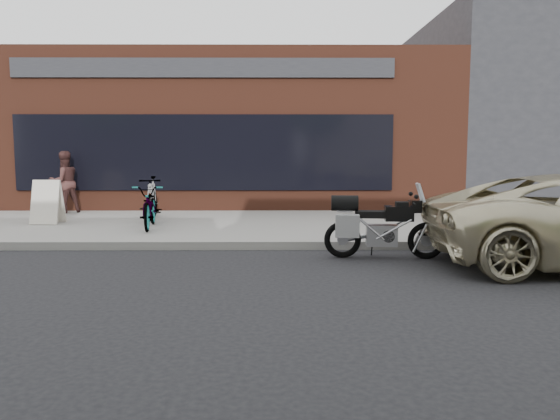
{
  "coord_description": "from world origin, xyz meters",
  "views": [
    {
      "loc": [
        -0.08,
        -5.56,
        1.79
      ],
      "look_at": [
        -0.03,
        2.84,
        0.85
      ],
      "focal_mm": 35.0,
      "sensor_mm": 36.0,
      "label": 1
    }
  ],
  "objects_px": {
    "bicycle_rear": "(152,198)",
    "cafe_patron_left": "(64,182)",
    "sandwich_sign": "(48,202)",
    "bicycle_front": "(150,206)",
    "motorcycle": "(377,226)"
  },
  "relations": [
    {
      "from": "bicycle_rear",
      "to": "cafe_patron_left",
      "type": "relative_size",
      "value": 1.05
    },
    {
      "from": "sandwich_sign",
      "to": "cafe_patron_left",
      "type": "bearing_deg",
      "value": 103.56
    },
    {
      "from": "bicycle_front",
      "to": "bicycle_rear",
      "type": "distance_m",
      "value": 1.46
    },
    {
      "from": "bicycle_front",
      "to": "cafe_patron_left",
      "type": "relative_size",
      "value": 1.08
    },
    {
      "from": "motorcycle",
      "to": "cafe_patron_left",
      "type": "height_order",
      "value": "cafe_patron_left"
    },
    {
      "from": "bicycle_rear",
      "to": "cafe_patron_left",
      "type": "distance_m",
      "value": 2.9
    },
    {
      "from": "bicycle_front",
      "to": "motorcycle",
      "type": "bearing_deg",
      "value": -37.33
    },
    {
      "from": "bicycle_front",
      "to": "sandwich_sign",
      "type": "bearing_deg",
      "value": 156.29
    },
    {
      "from": "sandwich_sign",
      "to": "bicycle_rear",
      "type": "bearing_deg",
      "value": 20.42
    },
    {
      "from": "motorcycle",
      "to": "bicycle_front",
      "type": "relative_size",
      "value": 1.15
    },
    {
      "from": "motorcycle",
      "to": "bicycle_front",
      "type": "distance_m",
      "value": 4.94
    },
    {
      "from": "motorcycle",
      "to": "cafe_patron_left",
      "type": "distance_m",
      "value": 8.85
    },
    {
      "from": "bicycle_front",
      "to": "cafe_patron_left",
      "type": "xyz_separation_m",
      "value": [
        -2.85,
        2.77,
        0.35
      ]
    },
    {
      "from": "bicycle_rear",
      "to": "cafe_patron_left",
      "type": "xyz_separation_m",
      "value": [
        -2.56,
        1.34,
        0.29
      ]
    },
    {
      "from": "sandwich_sign",
      "to": "motorcycle",
      "type": "bearing_deg",
      "value": -23.25
    }
  ]
}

